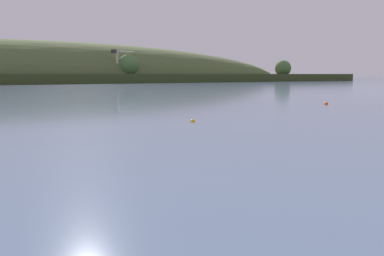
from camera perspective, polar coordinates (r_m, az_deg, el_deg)
name	(u,v)px	position (r m, az deg, el deg)	size (l,w,h in m)	color
far_shoreline_hill	(37,82)	(254.37, -21.72, 6.25)	(469.03, 93.46, 50.65)	#35401E
dockside_crane	(118,66)	(236.19, -10.80, 8.87)	(15.05, 5.37, 19.69)	#4C4C51
mooring_buoy_foreground	(193,122)	(41.76, 0.10, 0.94)	(0.56, 0.56, 0.64)	yellow
mooring_buoy_far_upstream	(326,104)	(69.89, 19.02, 3.31)	(0.74, 0.74, 0.82)	#EA5B19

